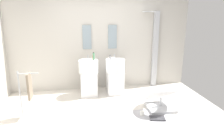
% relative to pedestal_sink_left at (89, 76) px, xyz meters
% --- Properties ---
extents(ground_plane, '(4.80, 3.60, 0.04)m').
position_rel_pedestal_sink_left_xyz_m(ground_plane, '(0.33, -1.16, -0.50)').
color(ground_plane, silver).
extents(rear_partition, '(4.80, 0.10, 2.60)m').
position_rel_pedestal_sink_left_xyz_m(rear_partition, '(0.33, 0.49, 0.82)').
color(rear_partition, beige).
rests_on(rear_partition, ground_plane).
extents(pedestal_sink_left, '(0.47, 0.47, 0.99)m').
position_rel_pedestal_sink_left_xyz_m(pedestal_sink_left, '(0.00, 0.00, 0.00)').
color(pedestal_sink_left, white).
rests_on(pedestal_sink_left, ground_plane).
extents(pedestal_sink_right, '(0.47, 0.47, 0.99)m').
position_rel_pedestal_sink_left_xyz_m(pedestal_sink_right, '(0.66, 0.00, 0.00)').
color(pedestal_sink_right, white).
rests_on(pedestal_sink_right, ground_plane).
extents(vanity_mirror_left, '(0.22, 0.03, 0.61)m').
position_rel_pedestal_sink_left_xyz_m(vanity_mirror_left, '(0.00, 0.42, 0.91)').
color(vanity_mirror_left, '#8C9EA8').
extents(vanity_mirror_right, '(0.22, 0.03, 0.61)m').
position_rel_pedestal_sink_left_xyz_m(vanity_mirror_right, '(0.66, 0.42, 0.91)').
color(vanity_mirror_right, '#8C9EA8').
extents(shower_column, '(0.49, 0.24, 2.05)m').
position_rel_pedestal_sink_left_xyz_m(shower_column, '(1.82, 0.37, 0.60)').
color(shower_column, '#B7BABF').
rests_on(shower_column, ground_plane).
extents(lounge_chair, '(1.05, 1.05, 0.65)m').
position_rel_pedestal_sink_left_xyz_m(lounge_chair, '(1.46, -1.00, -0.13)').
color(lounge_chair, '#B7BABF').
rests_on(lounge_chair, ground_plane).
extents(towel_rack, '(0.37, 0.22, 0.95)m').
position_rel_pedestal_sink_left_xyz_m(towel_rack, '(-1.16, -0.94, 0.15)').
color(towel_rack, '#B7BABF').
rests_on(towel_rack, ground_plane).
extents(area_rug, '(1.23, 0.61, 0.01)m').
position_rel_pedestal_sink_left_xyz_m(area_rug, '(0.96, -1.29, -0.47)').
color(area_rug, '#B2B2B7').
rests_on(area_rug, ground_plane).
extents(magazine_charcoal, '(0.31, 0.23, 0.03)m').
position_rel_pedestal_sink_left_xyz_m(magazine_charcoal, '(1.23, -1.39, -0.45)').
color(magazine_charcoal, '#38383D').
rests_on(magazine_charcoal, area_rug).
extents(coffee_mug, '(0.08, 0.08, 0.09)m').
position_rel_pedestal_sink_left_xyz_m(coffee_mug, '(0.99, -1.21, -0.42)').
color(coffee_mug, white).
rests_on(coffee_mug, area_rug).
extents(soap_bottle_amber, '(0.06, 0.06, 0.14)m').
position_rel_pedestal_sink_left_xyz_m(soap_bottle_amber, '(0.13, 0.06, 0.47)').
color(soap_bottle_amber, '#C68C38').
rests_on(soap_bottle_amber, pedestal_sink_left).
extents(soap_bottle_grey, '(0.04, 0.04, 0.13)m').
position_rel_pedestal_sink_left_xyz_m(soap_bottle_grey, '(0.52, -0.09, 0.47)').
color(soap_bottle_grey, '#99999E').
rests_on(soap_bottle_grey, pedestal_sink_right).
extents(soap_bottle_green, '(0.05, 0.05, 0.20)m').
position_rel_pedestal_sink_left_xyz_m(soap_bottle_green, '(0.13, -0.00, 0.50)').
color(soap_bottle_green, '#59996B').
rests_on(soap_bottle_green, pedestal_sink_left).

